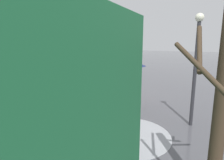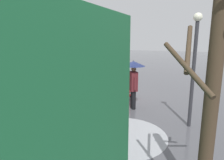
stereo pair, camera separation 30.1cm
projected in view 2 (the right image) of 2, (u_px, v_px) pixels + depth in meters
ground_plane at (118, 96)px, 10.72m from camera, size 90.00×90.00×0.00m
slush_patch_under_van at (63, 100)px, 10.04m from camera, size 1.33×1.33×0.01m
slush_patch_far_side at (122, 135)px, 6.34m from camera, size 2.90×2.90×0.01m
cargo_van_parked_right at (36, 74)px, 10.70m from camera, size 2.27×5.38×2.60m
shopping_cart_vendor at (125, 88)px, 10.22m from camera, size 0.63×0.87×1.04m
hand_dolly_boxes at (110, 81)px, 10.68m from camera, size 0.65×0.80×1.38m
pedestrian_pink_side at (102, 70)px, 9.45m from camera, size 1.04×1.04×2.15m
pedestrian_black_side at (133, 73)px, 8.56m from camera, size 1.04×1.04×2.15m
pedestrian_white_side at (111, 66)px, 10.82m from camera, size 1.04×1.04×2.15m
bare_tree_near at (212, 97)px, 3.21m from camera, size 1.43×1.33×4.06m
street_lamp at (194, 59)px, 6.54m from camera, size 0.28×0.28×3.86m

